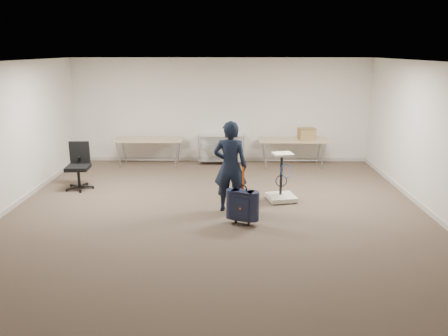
{
  "coord_description": "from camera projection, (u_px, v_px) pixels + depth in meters",
  "views": [
    {
      "loc": [
        0.25,
        -7.31,
        3.01
      ],
      "look_at": [
        0.14,
        0.3,
        0.93
      ],
      "focal_mm": 35.0,
      "sensor_mm": 36.0,
      "label": 1
    }
  ],
  "objects": [
    {
      "name": "ground",
      "position": [
        216.0,
        222.0,
        7.85
      ],
      "size": [
        9.0,
        9.0,
        0.0
      ],
      "primitive_type": "plane",
      "color": "#433228",
      "rests_on": "ground"
    },
    {
      "name": "room_shell",
      "position": [
        218.0,
        195.0,
        9.17
      ],
      "size": [
        8.0,
        9.0,
        9.0
      ],
      "color": "silver",
      "rests_on": "ground"
    },
    {
      "name": "folding_table_left",
      "position": [
        149.0,
        141.0,
        11.51
      ],
      "size": [
        1.8,
        0.75,
        0.73
      ],
      "color": "tan",
      "rests_on": "ground"
    },
    {
      "name": "folding_table_right",
      "position": [
        293.0,
        141.0,
        11.45
      ],
      "size": [
        1.8,
        0.75,
        0.73
      ],
      "color": "tan",
      "rests_on": "ground"
    },
    {
      "name": "wire_shelf",
      "position": [
        221.0,
        148.0,
        11.78
      ],
      "size": [
        1.22,
        0.47,
        0.8
      ],
      "color": "silver",
      "rests_on": "ground"
    },
    {
      "name": "person",
      "position": [
        230.0,
        167.0,
        8.2
      ],
      "size": [
        0.69,
        0.5,
        1.75
      ],
      "primitive_type": "imported",
      "rotation": [
        0.0,
        0.0,
        3.0
      ],
      "color": "black",
      "rests_on": "ground"
    },
    {
      "name": "suitcase",
      "position": [
        243.0,
        205.0,
        7.67
      ],
      "size": [
        0.44,
        0.34,
        1.05
      ],
      "color": "black",
      "rests_on": "ground"
    },
    {
      "name": "office_chair",
      "position": [
        79.0,
        175.0,
        9.69
      ],
      "size": [
        0.63,
        0.63,
        1.03
      ],
      "color": "black",
      "rests_on": "ground"
    },
    {
      "name": "equipment_cart",
      "position": [
        282.0,
        188.0,
        8.92
      ],
      "size": [
        0.65,
        0.65,
        1.0
      ],
      "color": "beige",
      "rests_on": "ground"
    },
    {
      "name": "cardboard_box",
      "position": [
        307.0,
        134.0,
        11.32
      ],
      "size": [
        0.46,
        0.37,
        0.31
      ],
      "primitive_type": "cube",
      "rotation": [
        0.0,
        0.0,
        0.16
      ],
      "color": "olive",
      "rests_on": "folding_table_right"
    }
  ]
}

